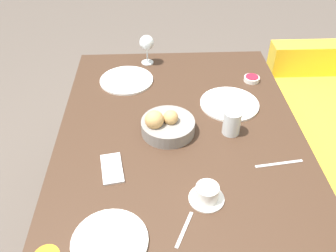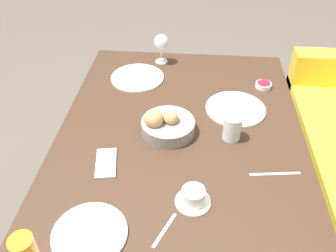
% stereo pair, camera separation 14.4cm
% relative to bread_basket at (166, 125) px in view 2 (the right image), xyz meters
% --- Properties ---
extents(ground_plane, '(10.00, 10.00, 0.00)m').
position_rel_bread_basket_xyz_m(ground_plane, '(0.05, 0.06, -0.76)').
color(ground_plane, '#564C44').
extents(dining_table, '(1.47, 1.00, 0.73)m').
position_rel_bread_basket_xyz_m(dining_table, '(0.05, 0.06, -0.12)').
color(dining_table, '#3D281C').
rests_on(dining_table, ground_plane).
extents(bread_basket, '(0.22, 0.22, 0.12)m').
position_rel_bread_basket_xyz_m(bread_basket, '(0.00, 0.00, 0.00)').
color(bread_basket, gray).
rests_on(bread_basket, dining_table).
extents(plate_near_left, '(0.26, 0.26, 0.01)m').
position_rel_bread_basket_xyz_m(plate_near_left, '(-0.40, -0.18, -0.03)').
color(plate_near_left, white).
rests_on(plate_near_left, dining_table).
extents(plate_near_right, '(0.23, 0.23, 0.01)m').
position_rel_bread_basket_xyz_m(plate_near_right, '(0.50, -0.19, -0.03)').
color(plate_near_right, white).
rests_on(plate_near_right, dining_table).
extents(plate_far_center, '(0.26, 0.26, 0.01)m').
position_rel_bread_basket_xyz_m(plate_far_center, '(-0.18, 0.29, -0.03)').
color(plate_far_center, white).
rests_on(plate_far_center, dining_table).
extents(water_tumbler, '(0.07, 0.07, 0.10)m').
position_rel_bread_basket_xyz_m(water_tumbler, '(0.01, 0.26, 0.01)').
color(water_tumbler, silver).
rests_on(water_tumbler, dining_table).
extents(wine_glass, '(0.08, 0.08, 0.16)m').
position_rel_bread_basket_xyz_m(wine_glass, '(-0.58, -0.08, 0.07)').
color(wine_glass, silver).
rests_on(wine_glass, dining_table).
extents(coffee_cup, '(0.12, 0.12, 0.06)m').
position_rel_bread_basket_xyz_m(coffee_cup, '(0.35, 0.12, -0.01)').
color(coffee_cup, white).
rests_on(coffee_cup, dining_table).
extents(jam_bowl_berry, '(0.08, 0.08, 0.03)m').
position_rel_bread_basket_xyz_m(jam_bowl_berry, '(-0.37, 0.44, -0.02)').
color(jam_bowl_berry, white).
rests_on(jam_bowl_berry, dining_table).
extents(fork_silver, '(0.04, 0.18, 0.00)m').
position_rel_bread_basket_xyz_m(fork_silver, '(0.20, 0.41, -0.04)').
color(fork_silver, '#B7B7BC').
rests_on(fork_silver, dining_table).
extents(spoon_coffee, '(0.13, 0.07, 0.00)m').
position_rel_bread_basket_xyz_m(spoon_coffee, '(0.47, 0.04, -0.04)').
color(spoon_coffee, '#B7B7BC').
rests_on(spoon_coffee, dining_table).
extents(cell_phone, '(0.16, 0.10, 0.01)m').
position_rel_bread_basket_xyz_m(cell_phone, '(0.20, -0.21, -0.03)').
color(cell_phone, silver).
rests_on(cell_phone, dining_table).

